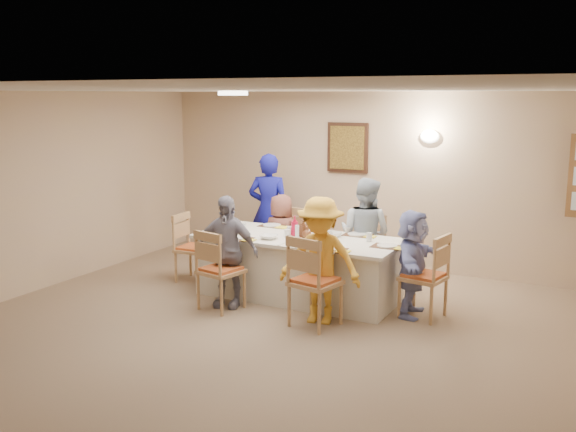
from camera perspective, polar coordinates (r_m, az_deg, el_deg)
The scene contains 44 objects.
ground at distance 6.56m, azimuth -4.16°, elevation -11.25°, with size 7.00×7.00×0.00m, color #79614A.
room_walls at distance 6.16m, azimuth -4.35°, elevation 1.94°, with size 7.00×7.00×7.00m.
wall_picture at distance 9.35m, azimuth 5.31°, elevation 6.07°, with size 0.62×0.05×0.72m.
wall_sconce at distance 8.93m, azimuth 12.47°, elevation 6.93°, with size 0.26×0.09×0.18m, color white.
ceiling_light at distance 7.89m, azimuth -4.92°, elevation 10.82°, with size 0.36×0.36×0.05m, color white.
dining_table at distance 7.86m, azimuth 0.93°, elevation -4.57°, with size 2.49×1.05×0.76m, color beige.
chair_back_left at distance 8.79m, azimuth -0.24°, elevation -2.34°, with size 0.44×0.44×0.93m, color tan, non-canonical shape.
chair_back_right at distance 8.32m, azimuth 7.11°, elevation -3.21°, with size 0.44×0.44×0.92m, color tan, non-canonical shape.
chair_front_left at distance 7.45m, azimuth -5.98°, elevation -4.71°, with size 0.46×0.46×0.95m, color tan, non-canonical shape.
chair_front_right at distance 6.88m, azimuth 2.45°, elevation -5.72°, with size 0.48×0.48×1.01m, color tan, non-canonical shape.
chair_left_end at distance 8.62m, azimuth -8.34°, elevation -2.79°, with size 0.44×0.44×0.91m, color tan, non-canonical shape.
chair_right_end at distance 7.30m, azimuth 11.94°, elevation -5.17°, with size 0.46×0.46×0.96m, color tan, non-canonical shape.
diner_back_left at distance 8.66m, azimuth -0.61°, elevation -1.80°, with size 0.56×0.37×1.15m, color brown.
diner_back_right at distance 8.15m, azimuth 6.86°, elevation -1.62°, with size 0.76×0.63×1.44m, color #A6B4C5.
diner_front_left at distance 7.50m, azimuth -5.50°, elevation -3.14°, with size 0.82×0.46×1.32m, color gray.
diner_front_right at distance 6.93m, azimuth 2.88°, elevation -3.98°, with size 0.97×0.66×1.39m, color gold.
diner_right_end at distance 7.30m, azimuth 11.00°, elevation -4.13°, with size 0.47×1.15×1.21m, color #8E98D9.
caregiver at distance 9.23m, azimuth -1.71°, elevation 0.53°, with size 0.68×0.54×1.64m, color #141692.
placemat_fl at distance 7.69m, azimuth -4.46°, elevation -1.99°, with size 0.34×0.25×0.01m, color #472B19.
plate_fl at distance 7.69m, azimuth -4.46°, elevation -1.92°, with size 0.23×0.23×0.01m, color white.
napkin_fl at distance 7.56m, azimuth -3.50°, elevation -2.15°, with size 0.14×0.14×0.01m, color yellow.
placemat_fr at distance 7.15m, azimuth 3.75°, elevation -2.97°, with size 0.35×0.26×0.01m, color #472B19.
plate_fr at distance 7.14m, azimuth 3.76°, elevation -2.89°, with size 0.25×0.25×0.02m, color white.
napkin_fr at distance 7.03m, azimuth 4.94°, elevation -3.15°, with size 0.14×0.14×0.01m, color yellow.
placemat_bl at distance 8.40m, azimuth -1.45°, elevation -0.88°, with size 0.32×0.24×0.01m, color #472B19.
plate_bl at distance 8.40m, azimuth -1.45°, elevation -0.81°, with size 0.24×0.24×0.01m, color white.
napkin_bl at distance 8.27m, azimuth -0.52°, elevation -1.01°, with size 0.15×0.15×0.01m, color yellow.
placemat_br at distance 7.90m, azimuth 6.20°, elevation -1.68°, with size 0.34×0.25×0.01m, color #472B19.
plate_br at distance 7.90m, azimuth 6.20°, elevation -1.60°, with size 0.24×0.24×0.01m, color white.
napkin_br at distance 7.80m, azimuth 7.30°, elevation -1.82°, with size 0.13×0.13×0.01m, color yellow.
placemat_le at distance 8.30m, azimuth -5.87°, elevation -1.07°, with size 0.32×0.24×0.01m, color #472B19.
plate_le at distance 8.30m, azimuth -5.87°, elevation -1.00°, with size 0.24×0.24×0.02m, color white.
napkin_le at distance 8.16m, azimuth -5.01°, elevation -1.21°, with size 0.14×0.14×0.01m, color yellow.
placemat_re at distance 7.35m, azimuth 8.80°, elevation -2.69°, with size 0.34×0.25×0.01m, color #472B19.
plate_re at distance 7.34m, azimuth 8.80°, elevation -2.62°, with size 0.23×0.23×0.01m, color white.
napkin_re at distance 7.25m, azimuth 10.02°, elevation -2.86°, with size 0.13×0.13×0.01m, color yellow.
teacup_a at distance 7.86m, azimuth -5.06°, elevation -1.40°, with size 0.13×0.13×0.09m, color white.
teacup_b at distance 8.02m, azimuth 5.29°, elevation -1.22°, with size 0.11×0.11×0.08m, color white.
bowl_a at distance 7.64m, azimuth -1.71°, elevation -1.87°, with size 0.23×0.23×0.05m, color white.
bowl_b at distance 7.79m, azimuth 4.14°, elevation -1.64°, with size 0.20×0.20×0.06m, color white.
condiment_ketchup at distance 7.77m, azimuth 0.60°, elevation -0.91°, with size 0.11×0.11×0.25m, color red.
condiment_brown at distance 7.75m, azimuth 1.38°, elevation -1.08°, with size 0.12×0.12×0.21m, color #5C3018.
condiment_malt at distance 7.68m, azimuth 1.70°, elevation -1.45°, with size 0.11×0.11×0.14m, color #5C3018.
drinking_glass at distance 7.86m, azimuth 0.13°, elevation -1.28°, with size 0.06×0.06×0.09m, color silver.
Camera 1 is at (3.20, -5.17, 2.45)m, focal length 40.00 mm.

